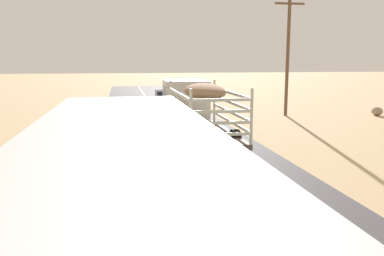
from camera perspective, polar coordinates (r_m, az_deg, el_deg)
name	(u,v)px	position (r m, az deg, el deg)	size (l,w,h in m)	color
livestock_truck	(192,103)	(21.54, 0.03, 3.51)	(2.53, 9.70, 3.02)	silver
bus	(126,249)	(5.38, -9.39, -16.50)	(2.54, 10.00, 3.21)	#2D8C66
car_far	(165,100)	(34.69, -3.82, 4.02)	(1.80, 4.40, 1.46)	black
power_pole_mid	(288,52)	(30.47, 13.41, 10.37)	(2.20, 0.24, 8.62)	brown
boulder_mid_field	(377,111)	(32.86, 24.73, 2.16)	(0.78, 0.87, 0.62)	gray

